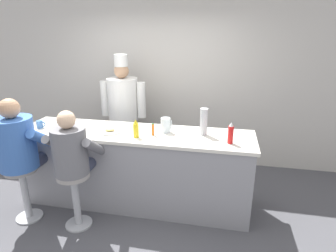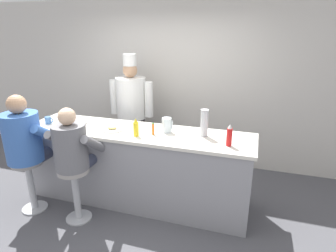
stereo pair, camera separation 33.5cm
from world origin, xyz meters
The scene contains 14 objects.
ground_plane centered at (0.00, 0.00, 0.00)m, with size 20.00×20.00×0.00m, color #4C4C51.
wall_back centered at (0.00, 1.82, 1.35)m, with size 10.00×0.06×2.70m.
diner_counter centered at (0.00, 0.37, 0.50)m, with size 2.96×0.73×1.00m.
ketchup_bottle_red centered at (1.17, 0.23, 1.12)m, with size 0.06×0.06×0.25m.
mustard_bottle_yellow centered at (0.08, 0.20, 1.10)m, with size 0.07×0.07×0.22m.
hot_sauce_bottle_orange centered at (0.26, 0.30, 1.07)m, with size 0.03×0.03×0.15m.
water_pitcher_clear centered at (0.39, 0.44, 1.09)m, with size 0.14×0.12×0.18m.
breakfast_plate centered at (-0.30, 0.29, 1.02)m, with size 0.27×0.27×0.05m.
cereal_bowl centered at (-0.83, 0.40, 1.03)m, with size 0.16×0.16×0.06m.
coffee_mug_blue centered at (-1.25, 0.27, 1.05)m, with size 0.13×0.08×0.10m.
cup_stack_steel centered at (0.85, 0.44, 1.17)m, with size 0.10×0.10×0.33m.
diner_seated_blue centered at (-1.20, -0.21, 0.94)m, with size 0.65×0.64×1.51m.
diner_seated_grey centered at (-0.53, -0.22, 0.89)m, with size 0.57×0.56×1.41m.
cook_in_whites_near centered at (-0.48, 1.28, 1.03)m, with size 0.73×0.47×1.87m.
Camera 1 is at (1.07, -2.78, 2.21)m, focal length 30.00 mm.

